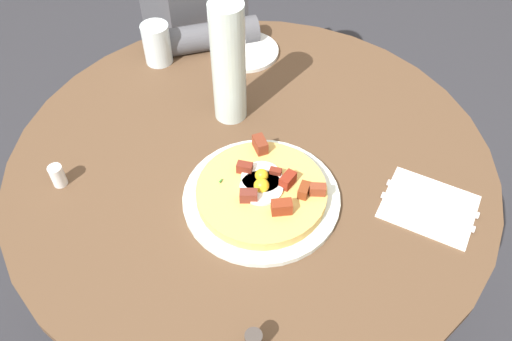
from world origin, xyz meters
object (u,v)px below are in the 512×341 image
object	(u,v)px
dining_table	(252,204)
breakfast_pizza	(262,191)
fork	(427,212)
water_bottle	(229,64)
salt_shaker	(58,176)
water_glass	(157,44)
knife	(432,199)
person_seated	(194,49)
pizza_plate	(261,198)
bread_plate	(245,51)

from	to	relation	value
dining_table	breakfast_pizza	world-z (taller)	breakfast_pizza
fork	water_bottle	bearing A→B (deg)	171.25
dining_table	water_bottle	distance (m)	0.33
dining_table	breakfast_pizza	xyz separation A→B (m)	(0.11, -0.03, 0.19)
salt_shaker	water_glass	bearing A→B (deg)	134.87
fork	knife	size ratio (longest dim) A/B	1.00
person_seated	dining_table	bearing A→B (deg)	-8.59
breakfast_pizza	water_bottle	distance (m)	0.28
breakfast_pizza	salt_shaker	size ratio (longest dim) A/B	5.28
dining_table	water_glass	world-z (taller)	water_glass
breakfast_pizza	water_bottle	size ratio (longest dim) A/B	0.91
breakfast_pizza	fork	bearing A→B (deg)	58.67
person_seated	pizza_plate	bearing A→B (deg)	-9.46
dining_table	bread_plate	size ratio (longest dim) A/B	6.02
person_seated	pizza_plate	size ratio (longest dim) A/B	3.71
pizza_plate	dining_table	bearing A→B (deg)	165.51
breakfast_pizza	bread_plate	distance (m)	0.48
water_bottle	salt_shaker	world-z (taller)	water_bottle
bread_plate	breakfast_pizza	bearing A→B (deg)	-20.00
water_bottle	person_seated	bearing A→B (deg)	170.52
water_glass	salt_shaker	world-z (taller)	water_glass
fork	dining_table	bearing A→B (deg)	-176.60
breakfast_pizza	bread_plate	size ratio (longest dim) A/B	1.49
person_seated	fork	bearing A→B (deg)	8.44
breakfast_pizza	fork	size ratio (longest dim) A/B	1.40
bread_plate	knife	bearing A→B (deg)	12.91
dining_table	pizza_plate	world-z (taller)	pizza_plate
breakfast_pizza	fork	xyz separation A→B (m)	(0.16, 0.27, -0.02)
knife	water_bottle	bearing A→B (deg)	175.59
water_glass	pizza_plate	bearing A→B (deg)	4.99
fork	water_bottle	size ratio (longest dim) A/B	0.65
water_bottle	pizza_plate	bearing A→B (deg)	-9.43
dining_table	knife	size ratio (longest dim) A/B	5.65
dining_table	bread_plate	bearing A→B (deg)	157.88
person_seated	salt_shaker	bearing A→B (deg)	-39.55
dining_table	bread_plate	distance (m)	0.40
bread_plate	fork	bearing A→B (deg)	9.89
breakfast_pizza	salt_shaker	world-z (taller)	breakfast_pizza
knife	breakfast_pizza	bearing A→B (deg)	-153.21
person_seated	salt_shaker	size ratio (longest dim) A/B	23.77
bread_plate	person_seated	bearing A→B (deg)	-174.22
pizza_plate	salt_shaker	distance (m)	0.40
bread_plate	salt_shaker	bearing A→B (deg)	-64.74
breakfast_pizza	knife	xyz separation A→B (m)	(0.14, 0.30, -0.02)
fork	breakfast_pizza	bearing A→B (deg)	-159.06
knife	salt_shaker	bearing A→B (deg)	-155.88
dining_table	pizza_plate	xyz separation A→B (m)	(0.11, -0.03, 0.17)
bread_plate	pizza_plate	bearing A→B (deg)	-20.24
water_bottle	knife	bearing A→B (deg)	33.32
pizza_plate	bread_plate	bearing A→B (deg)	159.76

